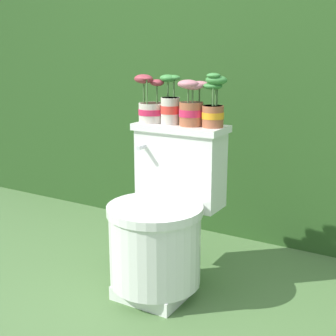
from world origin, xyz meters
TOP-DOWN VIEW (x-y plane):
  - ground_plane at (0.00, 0.00)m, footprint 12.00×12.00m
  - hedge_backdrop at (0.00, 1.25)m, footprint 4.03×0.84m
  - toilet at (-0.06, 0.11)m, footprint 0.42×0.52m
  - potted_plant_left at (-0.20, 0.25)m, footprint 0.14×0.13m
  - potted_plant_midleft at (-0.10, 0.26)m, footprint 0.10×0.09m
  - potted_plant_middle at (0.00, 0.26)m, footprint 0.12×0.13m
  - potted_plant_midright at (0.10, 0.27)m, footprint 0.11×0.10m

SIDE VIEW (x-z plane):
  - ground_plane at x=0.00m, z-range 0.00..0.00m
  - toilet at x=-0.06m, z-range -0.05..0.68m
  - potted_plant_left at x=-0.20m, z-range 0.69..0.91m
  - potted_plant_midleft at x=-0.10m, z-range 0.70..0.92m
  - potted_plant_middle at x=0.00m, z-range 0.72..0.92m
  - hedge_backdrop at x=0.00m, z-range 0.00..1.64m
  - potted_plant_midright at x=0.10m, z-range 0.71..0.94m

